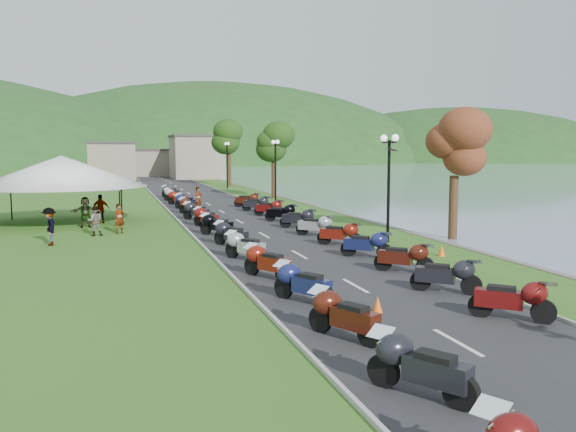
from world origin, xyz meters
TOP-DOWN VIEW (x-y plane):
  - road at (0.00, 40.00)m, footprint 7.00×120.00m
  - hills_backdrop at (0.00, 200.00)m, footprint 360.00×120.00m
  - far_building at (-2.00, 85.00)m, footprint 18.00×16.00m
  - moto_row_left at (-2.32, 22.36)m, footprint 2.60×51.18m
  - moto_row_right at (2.36, 20.83)m, footprint 2.60×33.64m
  - vendor_tent_main at (-10.11, 29.87)m, footprint 6.49×6.49m
  - tree_lakeside at (8.59, 18.21)m, footprint 2.54×2.54m
  - pedestrian_a at (-7.03, 24.78)m, footprint 0.71×0.65m
  - pedestrian_b at (-8.25, 24.28)m, footprint 0.75×0.43m
  - pedestrian_c at (-10.17, 21.62)m, footprint 0.63×1.18m
  - traffic_cone_near at (-0.67, 6.85)m, footprint 0.30×0.30m

SIDE VIEW (x-z plane):
  - hills_backdrop at x=0.00m, z-range -38.00..38.00m
  - pedestrian_a at x=-7.03m, z-range -0.78..0.78m
  - pedestrian_b at x=-8.25m, z-range -0.76..0.76m
  - pedestrian_c at x=-10.17m, z-range -0.87..0.87m
  - road at x=0.00m, z-range 0.00..0.02m
  - traffic_cone_near at x=-0.67m, z-range 0.00..0.48m
  - moto_row_left at x=-2.32m, z-range 0.00..1.10m
  - moto_row_right at x=2.36m, z-range 0.00..1.10m
  - vendor_tent_main at x=-10.11m, z-range 0.00..4.00m
  - far_building at x=-2.00m, z-range 0.00..5.00m
  - tree_lakeside at x=8.59m, z-range 0.00..7.04m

